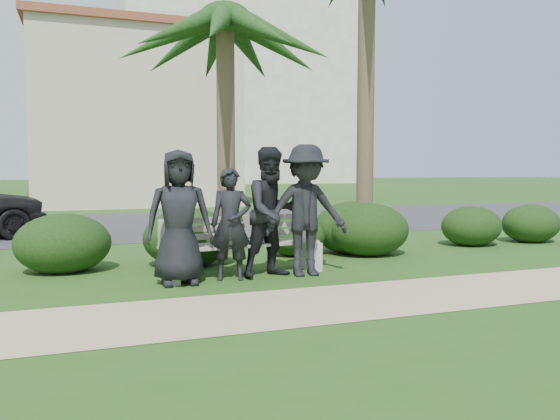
# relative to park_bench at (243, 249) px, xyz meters

# --- Properties ---
(ground) EXTENTS (160.00, 160.00, 0.00)m
(ground) POSITION_rel_park_bench_xyz_m (1.11, -0.12, -0.36)
(ground) COLOR #284F16
(ground) RESTS_ON ground
(footpath) EXTENTS (30.00, 1.60, 0.01)m
(footpath) POSITION_rel_park_bench_xyz_m (1.11, -1.92, -0.36)
(footpath) COLOR tan
(footpath) RESTS_ON ground
(asphalt_street) EXTENTS (160.00, 8.00, 0.01)m
(asphalt_street) POSITION_rel_park_bench_xyz_m (1.11, 7.88, -0.36)
(asphalt_street) COLOR #2D2D30
(asphalt_street) RESTS_ON ground
(stucco_bldg_right) EXTENTS (8.40, 8.40, 7.30)m
(stucco_bldg_right) POSITION_rel_park_bench_xyz_m (0.11, 17.88, 3.30)
(stucco_bldg_right) COLOR beige
(stucco_bldg_right) RESTS_ON ground
(hotel_tower) EXTENTS (26.00, 18.00, 37.30)m
(hotel_tower) POSITION_rel_park_bench_xyz_m (15.11, 54.88, 13.04)
(hotel_tower) COLOR beige
(hotel_tower) RESTS_ON ground
(park_bench) EXTENTS (2.36, 0.81, 0.80)m
(park_bench) POSITION_rel_park_bench_xyz_m (0.00, 0.00, 0.00)
(park_bench) COLOR #9D9384
(park_bench) RESTS_ON ground
(man_a) EXTENTS (0.88, 0.59, 1.76)m
(man_a) POSITION_rel_park_bench_xyz_m (-0.95, -0.32, 0.52)
(man_a) COLOR black
(man_a) RESTS_ON ground
(man_b) EXTENTS (0.63, 0.49, 1.52)m
(man_b) POSITION_rel_park_bench_xyz_m (-0.24, -0.28, 0.40)
(man_b) COLOR black
(man_b) RESTS_ON ground
(man_c) EXTENTS (1.01, 0.86, 1.81)m
(man_c) POSITION_rel_park_bench_xyz_m (0.36, -0.27, 0.54)
(man_c) COLOR black
(man_c) RESTS_ON ground
(man_d) EXTENTS (1.24, 0.76, 1.85)m
(man_d) POSITION_rel_park_bench_xyz_m (0.83, -0.36, 0.56)
(man_d) COLOR black
(man_d) RESTS_ON ground
(hedge_a) EXTENTS (1.36, 1.13, 0.89)m
(hedge_a) POSITION_rel_park_bench_xyz_m (-2.41, 1.11, 0.08)
(hedge_a) COLOR black
(hedge_a) RESTS_ON ground
(hedge_b) EXTENTS (1.42, 1.17, 0.93)m
(hedge_b) POSITION_rel_park_bench_xyz_m (-0.57, 1.04, 0.10)
(hedge_b) COLOR black
(hedge_b) RESTS_ON ground
(hedge_c) EXTENTS (1.07, 0.88, 0.70)m
(hedge_c) POSITION_rel_park_bench_xyz_m (1.38, 1.37, -0.02)
(hedge_c) COLOR black
(hedge_c) RESTS_ON ground
(hedge_d) EXTENTS (1.45, 1.19, 0.94)m
(hedge_d) POSITION_rel_park_bench_xyz_m (2.58, 0.99, 0.11)
(hedge_d) COLOR black
(hedge_d) RESTS_ON ground
(hedge_e) EXTENTS (1.47, 1.22, 0.96)m
(hedge_e) POSITION_rel_park_bench_xyz_m (2.46, 1.34, 0.12)
(hedge_e) COLOR black
(hedge_e) RESTS_ON ground
(hedge_f) EXTENTS (1.23, 1.02, 0.81)m
(hedge_f) POSITION_rel_park_bench_xyz_m (5.10, 1.38, 0.04)
(hedge_f) COLOR black
(hedge_f) RESTS_ON ground
(hedge_extra) EXTENTS (1.23, 1.02, 0.81)m
(hedge_extra) POSITION_rel_park_bench_xyz_m (6.61, 1.38, 0.04)
(hedge_extra) COLOR black
(hedge_extra) RESTS_ON ground
(palm_left) EXTENTS (3.00, 3.00, 5.01)m
(palm_left) POSITION_rel_park_bench_xyz_m (0.28, 1.98, 3.70)
(palm_left) COLOR brown
(palm_left) RESTS_ON ground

